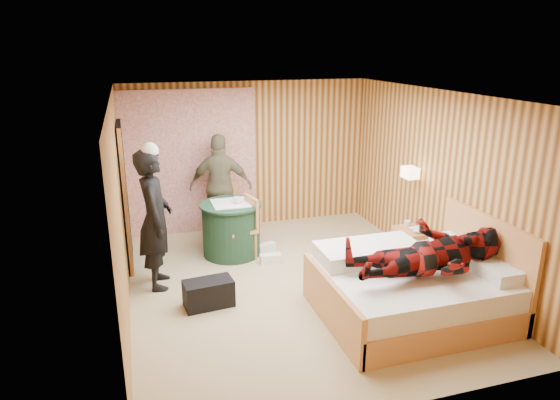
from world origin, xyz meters
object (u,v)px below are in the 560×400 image
object	(u,v)px
chair_far	(224,206)
duffel_bag	(209,293)
bed	(413,288)
man_at_table	(221,187)
wall_lamp	(410,173)
round_table	(231,228)
chair_near	(245,223)
nightstand	(410,245)
woman_standing	(155,219)
man_on_bed	(432,242)

from	to	relation	value
chair_far	duffel_bag	bearing A→B (deg)	-85.58
bed	chair_far	size ratio (longest dim) A/B	2.27
man_at_table	wall_lamp	bearing A→B (deg)	163.21
wall_lamp	bed	bearing A→B (deg)	-117.37
round_table	man_at_table	xyz separation A→B (m)	(0.00, 0.78, 0.45)
wall_lamp	bed	xyz separation A→B (m)	(-0.80, -1.55, -0.97)
chair_near	duffel_bag	world-z (taller)	chair_near
nightstand	chair_far	size ratio (longest dim) A/B	0.56
duffel_bag	woman_standing	world-z (taller)	woman_standing
round_table	chair_far	bearing A→B (deg)	87.77
woman_standing	man_on_bed	bearing A→B (deg)	-118.88
man_at_table	round_table	bearing A→B (deg)	105.70
round_table	man_at_table	distance (m)	0.90
round_table	man_at_table	size ratio (longest dim) A/B	0.54
duffel_bag	man_on_bed	bearing A→B (deg)	-31.56
round_table	duffel_bag	bearing A→B (deg)	-111.70
duffel_bag	man_on_bed	xyz separation A→B (m)	(2.31, -1.11, 0.83)
round_table	woman_standing	bearing A→B (deg)	-147.25
nightstand	man_at_table	world-z (taller)	man_at_table
chair_far	wall_lamp	bearing A→B (deg)	-11.85
nightstand	woman_standing	bearing A→B (deg)	175.06
nightstand	round_table	bearing A→B (deg)	157.10
woman_standing	man_on_bed	xyz separation A→B (m)	(2.85, -1.87, 0.08)
chair_far	man_on_bed	size ratio (longest dim) A/B	0.53
chair_far	man_at_table	xyz separation A→B (m)	(-0.03, 0.05, 0.32)
duffel_bag	chair_far	bearing A→B (deg)	68.44
round_table	chair_near	bearing A→B (deg)	-43.48
wall_lamp	man_on_bed	bearing A→B (deg)	-113.48
man_on_bed	chair_far	bearing A→B (deg)	117.07
bed	nightstand	distance (m)	1.53
woman_standing	man_at_table	size ratio (longest dim) A/B	1.07
round_table	man_on_bed	size ratio (longest dim) A/B	0.52
woman_standing	bed	bearing A→B (deg)	-115.80
duffel_bag	man_at_table	world-z (taller)	man_at_table
man_on_bed	man_at_table	bearing A→B (deg)	117.09
duffel_bag	man_at_table	distance (m)	2.44
wall_lamp	nightstand	world-z (taller)	wall_lamp
chair_far	man_at_table	bearing A→B (deg)	138.31
woman_standing	man_on_bed	size ratio (longest dim) A/B	1.04
chair_near	duffel_bag	bearing A→B (deg)	-41.74
wall_lamp	man_on_bed	xyz separation A→B (m)	(-0.77, -1.78, -0.30)
nightstand	woman_standing	world-z (taller)	woman_standing
nightstand	chair_far	world-z (taller)	chair_far
nightstand	duffel_bag	xyz separation A→B (m)	(-3.04, -0.45, -0.09)
duffel_bag	man_on_bed	size ratio (longest dim) A/B	0.33
nightstand	man_at_table	xyz separation A→B (m)	(-2.45, 1.81, 0.60)
nightstand	man_on_bed	size ratio (longest dim) A/B	0.29
chair_far	man_on_bed	bearing A→B (deg)	-42.86
nightstand	woman_standing	xyz separation A→B (m)	(-3.58, 0.31, 0.66)
wall_lamp	man_at_table	world-z (taller)	man_at_table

